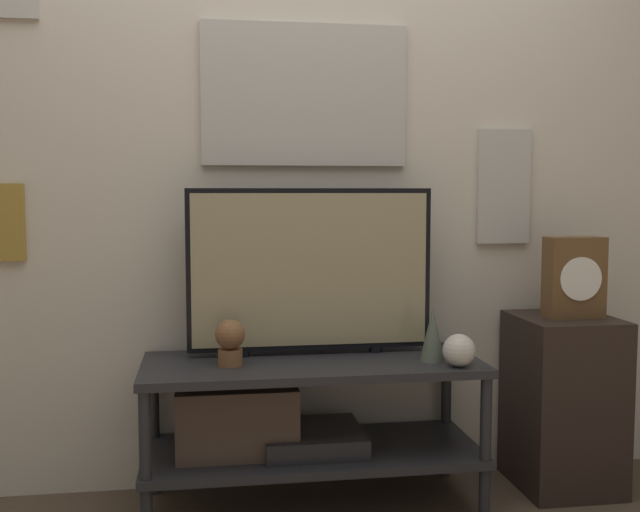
{
  "coord_description": "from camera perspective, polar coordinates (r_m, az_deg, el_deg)",
  "views": [
    {
      "loc": [
        -0.38,
        -2.33,
        1.15
      ],
      "look_at": [
        0.03,
        0.28,
        0.92
      ],
      "focal_mm": 42.0,
      "sensor_mm": 36.0,
      "label": 1
    }
  ],
  "objects": [
    {
      "name": "decorative_bust",
      "position": [
        2.63,
        -6.87,
        -6.42
      ],
      "size": [
        0.1,
        0.1,
        0.16
      ],
      "color": "brown",
      "rests_on": "media_console"
    },
    {
      "name": "side_table",
      "position": [
        3.1,
        18.01,
        -10.52
      ],
      "size": [
        0.36,
        0.39,
        0.67
      ],
      "color": "black",
      "rests_on": "ground_plane"
    },
    {
      "name": "vase_slim_bronze",
      "position": [
        2.71,
        8.56,
        -5.91
      ],
      "size": [
        0.09,
        0.09,
        0.19
      ],
      "color": "#4C5647",
      "rests_on": "media_console"
    },
    {
      "name": "wall_back",
      "position": [
        2.94,
        -1.46,
        9.08
      ],
      "size": [
        6.4,
        0.08,
        2.7
      ],
      "color": "beige",
      "rests_on": "ground_plane"
    },
    {
      "name": "television",
      "position": [
        2.76,
        -0.74,
        -1.04
      ],
      "size": [
        0.91,
        0.05,
        0.62
      ],
      "color": "black",
      "rests_on": "media_console"
    },
    {
      "name": "vase_round_glass",
      "position": [
        2.65,
        10.54,
        -7.08
      ],
      "size": [
        0.11,
        0.11,
        0.11
      ],
      "color": "beige",
      "rests_on": "media_console"
    },
    {
      "name": "mantel_clock",
      "position": [
        3.0,
        18.8,
        -1.55
      ],
      "size": [
        0.22,
        0.11,
        0.31
      ],
      "color": "brown",
      "rests_on": "side_table"
    },
    {
      "name": "media_console",
      "position": [
        2.75,
        -2.71,
        -12.12
      ],
      "size": [
        1.21,
        0.49,
        0.54
      ],
      "color": "#232326",
      "rests_on": "ground_plane"
    }
  ]
}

